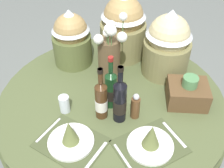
% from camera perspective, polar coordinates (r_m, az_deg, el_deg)
% --- Properties ---
extents(ground, '(8.00, 8.00, 0.00)m').
position_cam_1_polar(ground, '(2.26, -0.07, -16.68)').
color(ground, slate).
extents(dining_table, '(1.41, 1.41, 0.75)m').
position_cam_1_polar(dining_table, '(1.77, -0.08, -5.89)').
color(dining_table, '#4C5633').
rests_on(dining_table, ground).
extents(place_setting_left, '(0.42, 0.39, 0.16)m').
position_cam_1_polar(place_setting_left, '(1.43, -8.69, -10.95)').
color(place_setting_left, '#41492B').
rests_on(place_setting_left, dining_table).
extents(place_setting_right, '(0.43, 0.40, 0.16)m').
position_cam_1_polar(place_setting_right, '(1.41, 8.10, -11.71)').
color(place_setting_right, '#41492B').
rests_on(place_setting_right, dining_table).
extents(flower_vase, '(0.19, 0.19, 0.47)m').
position_cam_1_polar(flower_vase, '(1.69, -0.52, 6.02)').
color(flower_vase, brown).
rests_on(flower_vase, dining_table).
extents(wine_bottle_left, '(0.07, 0.07, 0.34)m').
position_cam_1_polar(wine_bottle_left, '(1.48, -2.27, -3.29)').
color(wine_bottle_left, '#422814').
rests_on(wine_bottle_left, dining_table).
extents(wine_bottle_centre, '(0.07, 0.07, 0.37)m').
position_cam_1_polar(wine_bottle_centre, '(1.45, 1.63, -3.50)').
color(wine_bottle_centre, black).
rests_on(wine_bottle_centre, dining_table).
extents(wine_bottle_right, '(0.07, 0.07, 0.35)m').
position_cam_1_polar(wine_bottle_right, '(1.54, -0.09, -1.01)').
color(wine_bottle_right, '#143819').
rests_on(wine_bottle_right, dining_table).
extents(tumbler_near_left, '(0.06, 0.06, 0.11)m').
position_cam_1_polar(tumbler_near_left, '(1.58, -9.91, -4.13)').
color(tumbler_near_left, silver).
rests_on(tumbler_near_left, dining_table).
extents(pepper_mill, '(0.05, 0.05, 0.17)m').
position_cam_1_polar(pepper_mill, '(1.52, 4.91, -4.73)').
color(pepper_mill, brown).
rests_on(pepper_mill, dining_table).
extents(gift_tub_back_left, '(0.26, 0.26, 0.40)m').
position_cam_1_polar(gift_tub_back_left, '(1.86, -8.51, 9.93)').
color(gift_tub_back_left, '#566033').
rests_on(gift_tub_back_left, dining_table).
extents(gift_tub_back_centre, '(0.32, 0.32, 0.48)m').
position_cam_1_polar(gift_tub_back_centre, '(1.90, 2.36, 12.60)').
color(gift_tub_back_centre, olive).
rests_on(gift_tub_back_centre, dining_table).
extents(gift_tub_back_right, '(0.30, 0.30, 0.45)m').
position_cam_1_polar(gift_tub_back_right, '(1.77, 11.61, 8.76)').
color(gift_tub_back_right, olive).
rests_on(gift_tub_back_right, dining_table).
extents(woven_basket_side_right, '(0.23, 0.20, 0.19)m').
position_cam_1_polar(woven_basket_side_right, '(1.66, 15.47, -1.66)').
color(woven_basket_side_right, brown).
rests_on(woven_basket_side_right, dining_table).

